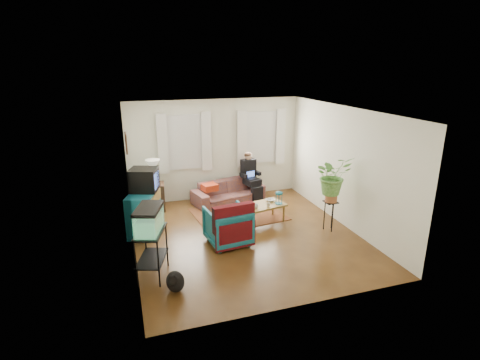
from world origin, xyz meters
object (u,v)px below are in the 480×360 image
object	(u,v)px
dresser	(144,212)
sofa	(228,188)
aquarium_stand	(152,254)
armchair	(228,224)
plant_stand	(330,216)
coffee_table	(262,213)
side_table	(155,197)

from	to	relation	value
dresser	sofa	bearing A→B (deg)	48.22
sofa	aquarium_stand	size ratio (longest dim) A/B	2.25
dresser	armchair	distance (m)	1.86
plant_stand	coffee_table	bearing A→B (deg)	146.18
sofa	side_table	xyz separation A→B (m)	(-1.86, -0.01, -0.03)
coffee_table	sofa	bearing A→B (deg)	90.75
coffee_table	side_table	bearing A→B (deg)	133.47
dresser	plant_stand	size ratio (longest dim) A/B	1.52
armchair	plant_stand	size ratio (longest dim) A/B	1.25
dresser	plant_stand	xyz separation A→B (m)	(3.79, -1.13, -0.12)
sofa	armchair	xyz separation A→B (m)	(-0.67, -2.25, 0.05)
side_table	dresser	bearing A→B (deg)	-105.92
side_table	armchair	distance (m)	2.54
sofa	armchair	bearing A→B (deg)	-120.13
aquarium_stand	plant_stand	size ratio (longest dim) A/B	1.27
side_table	armchair	world-z (taller)	armchair
dresser	armchair	bearing A→B (deg)	-14.76
sofa	plant_stand	size ratio (longest dim) A/B	2.84
armchair	coffee_table	size ratio (longest dim) A/B	0.80
side_table	plant_stand	size ratio (longest dim) A/B	1.02
dresser	aquarium_stand	world-z (taller)	dresser
side_table	coffee_table	size ratio (longest dim) A/B	0.65
side_table	dresser	xyz separation A→B (m)	(-0.34, -1.19, 0.11)
aquarium_stand	plant_stand	world-z (taller)	aquarium_stand
aquarium_stand	armchair	xyz separation A→B (m)	(1.55, 0.78, -0.00)
aquarium_stand	dresser	bearing A→B (deg)	108.56
armchair	dresser	bearing A→B (deg)	-41.08
dresser	armchair	xyz separation A→B (m)	(1.54, -1.05, -0.04)
side_table	dresser	size ratio (longest dim) A/B	0.67
aquarium_stand	armchair	size ratio (longest dim) A/B	1.01
coffee_table	armchair	bearing A→B (deg)	-156.57
sofa	aquarium_stand	xyz separation A→B (m)	(-2.21, -3.04, 0.05)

